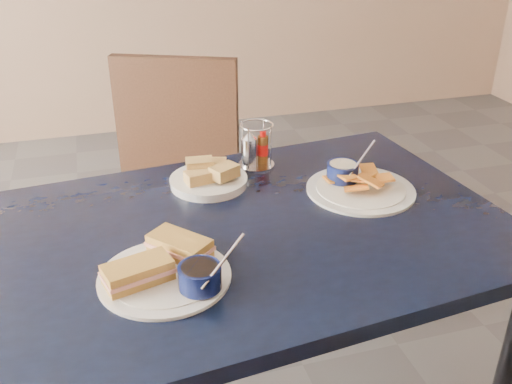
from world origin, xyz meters
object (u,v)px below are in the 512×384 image
object	(u,v)px
sandwich_plate	(169,268)
bread_basket	(209,178)
dining_table	(249,246)
chair_far	(162,177)
condiment_caddy	(255,149)
plantain_plate	(355,183)

from	to	relation	value
sandwich_plate	bread_basket	distance (m)	0.44
dining_table	chair_far	size ratio (longest dim) A/B	1.41
sandwich_plate	condiment_caddy	world-z (taller)	condiment_caddy
bread_basket	condiment_caddy	xyz separation A→B (m)	(0.16, 0.09, 0.03)
sandwich_plate	bread_basket	bearing A→B (deg)	66.89
plantain_plate	dining_table	bearing A→B (deg)	-161.54
dining_table	sandwich_plate	bearing A→B (deg)	-144.04
dining_table	plantain_plate	world-z (taller)	plantain_plate
chair_far	sandwich_plate	xyz separation A→B (m)	(-0.10, -0.90, 0.21)
plantain_plate	bread_basket	bearing A→B (deg)	160.93
condiment_caddy	dining_table	bearing A→B (deg)	-108.48
chair_far	plantain_plate	distance (m)	0.81
sandwich_plate	plantain_plate	xyz separation A→B (m)	(0.56, 0.27, -0.01)
chair_far	plantain_plate	xyz separation A→B (m)	(0.47, -0.62, 0.21)
bread_basket	dining_table	bearing A→B (deg)	-79.02
sandwich_plate	plantain_plate	size ratio (longest dim) A/B	1.02
chair_far	plantain_plate	world-z (taller)	chair_far
chair_far	sandwich_plate	size ratio (longest dim) A/B	3.18
dining_table	plantain_plate	distance (m)	0.37
dining_table	condiment_caddy	size ratio (longest dim) A/B	10.09
dining_table	sandwich_plate	distance (m)	0.29
condiment_caddy	plantain_plate	bearing A→B (deg)	-44.98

